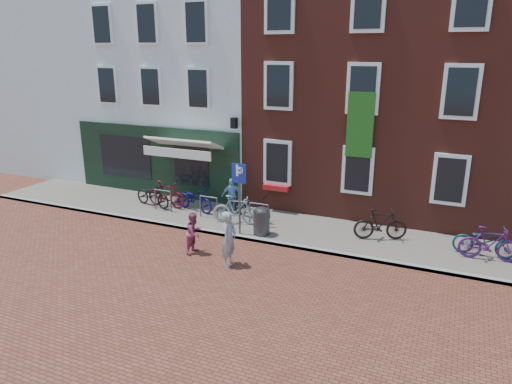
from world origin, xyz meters
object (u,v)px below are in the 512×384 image
at_px(woman, 229,239).
at_px(bicycle_3, 236,210).
at_px(cafe_person, 232,195).
at_px(bicycle_4, 252,206).
at_px(bicycle_0, 153,195).
at_px(bicycle_1, 166,194).
at_px(litter_bin, 262,220).
at_px(bicycle_2, 195,199).
at_px(bicycle_5, 380,224).
at_px(boy, 194,233).
at_px(bicycle_6, 485,241).
at_px(bicycle_7, 490,244).
at_px(parking_sign, 239,186).

xyz_separation_m(woman, bicycle_3, (-1.19, 2.90, -0.21)).
relative_size(cafe_person, bicycle_4, 0.74).
bearing_deg(bicycle_0, bicycle_1, -63.04).
bearing_deg(litter_bin, bicycle_4, 126.01).
bearing_deg(bicycle_1, bicycle_2, -84.13).
bearing_deg(bicycle_5, cafe_person, 64.25).
bearing_deg(bicycle_2, woman, -124.31).
bearing_deg(bicycle_3, bicycle_1, 70.54).
bearing_deg(bicycle_2, bicycle_4, -75.05).
relative_size(boy, bicycle_1, 0.76).
bearing_deg(bicycle_3, bicycle_6, -95.80).
relative_size(bicycle_3, bicycle_6, 0.97).
distance_m(boy, bicycle_7, 8.77).
bearing_deg(litter_bin, bicycle_2, 160.36).
xyz_separation_m(boy, bicycle_4, (0.48, 3.26, -0.09)).
distance_m(bicycle_0, bicycle_1, 0.55).
distance_m(litter_bin, bicycle_6, 6.87).
xyz_separation_m(bicycle_1, bicycle_7, (11.45, -0.29, 0.00)).
bearing_deg(cafe_person, bicycle_6, 147.50).
relative_size(parking_sign, bicycle_1, 1.41).
distance_m(boy, bicycle_5, 6.00).
bearing_deg(bicycle_6, bicycle_5, 88.10).
distance_m(bicycle_0, bicycle_4, 4.17).
relative_size(bicycle_6, bicycle_7, 1.03).
relative_size(cafe_person, bicycle_1, 0.77).
bearing_deg(bicycle_2, bicycle_0, 109.08).
bearing_deg(woman, cafe_person, 24.83).
xyz_separation_m(cafe_person, bicycle_3, (0.69, -1.06, -0.14)).
bearing_deg(bicycle_5, boy, 100.66).
bearing_deg(bicycle_0, litter_bin, -88.42).
bearing_deg(parking_sign, bicycle_4, 98.49).
relative_size(woman, bicycle_5, 0.96).
height_order(woman, bicycle_2, woman).
bearing_deg(bicycle_2, cafe_person, -59.53).
bearing_deg(bicycle_4, bicycle_5, -72.85).
relative_size(boy, bicycle_7, 0.76).
height_order(woman, bicycle_5, woman).
xyz_separation_m(bicycle_0, bicycle_7, (11.98, -0.15, 0.05)).
bearing_deg(bicycle_6, bicycle_3, 92.79).
bearing_deg(bicycle_0, parking_sign, -93.36).
height_order(bicycle_1, bicycle_7, same).
bearing_deg(cafe_person, bicycle_5, 146.07).
distance_m(woman, bicycle_3, 3.14).
relative_size(litter_bin, bicycle_0, 0.56).
bearing_deg(bicycle_3, bicycle_2, 63.49).
height_order(boy, bicycle_4, boy).
relative_size(boy, bicycle_6, 0.74).
bearing_deg(bicycle_0, bicycle_4, -73.63).
height_order(litter_bin, bicycle_2, litter_bin).
bearing_deg(boy, parking_sign, -18.23).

